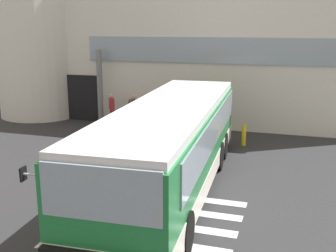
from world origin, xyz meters
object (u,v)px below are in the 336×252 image
at_px(entry_support_column, 100,87).
at_px(safety_bollard_yellow, 244,135).
at_px(passenger_by_doorway, 134,109).
at_px(bus_main_foreground, 171,148).
at_px(passenger_near_column, 112,108).

height_order(entry_support_column, safety_bollard_yellow, entry_support_column).
relative_size(entry_support_column, passenger_by_doorway, 2.26).
bearing_deg(bus_main_foreground, passenger_near_column, 126.75).
bearing_deg(safety_bollard_yellow, bus_main_foreground, -105.70).
relative_size(passenger_by_doorway, safety_bollard_yellow, 1.86).
xyz_separation_m(entry_support_column, passenger_by_doorway, (1.96, -0.31, -0.93)).
relative_size(entry_support_column, bus_main_foreground, 0.33).
relative_size(entry_support_column, passenger_near_column, 2.26).
relative_size(bus_main_foreground, passenger_by_doorway, 6.76).
height_order(entry_support_column, passenger_near_column, entry_support_column).
bearing_deg(passenger_near_column, passenger_by_doorway, 3.76).
distance_m(bus_main_foreground, passenger_near_column, 8.64).
distance_m(entry_support_column, passenger_by_doorway, 2.19).
bearing_deg(safety_bollard_yellow, entry_support_column, 166.53).
relative_size(bus_main_foreground, safety_bollard_yellow, 12.58).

